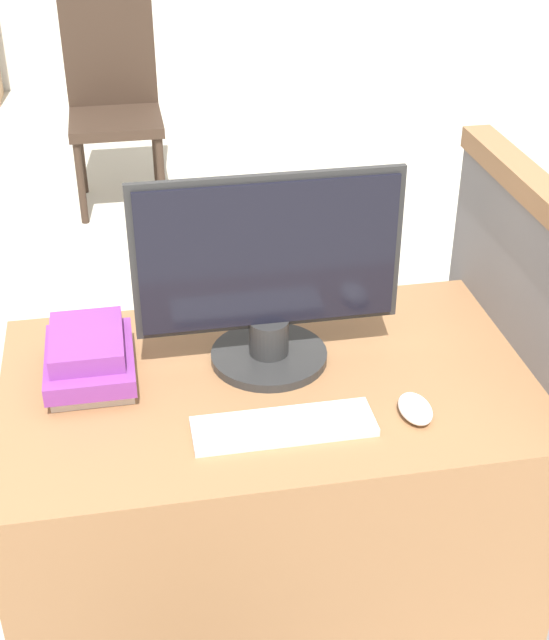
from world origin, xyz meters
name	(u,v)px	position (x,y,z in m)	size (l,w,h in m)	color
desk	(269,507)	(0.00, 0.35, 0.37)	(1.13, 0.69, 0.74)	#8C603D
carrel_divider	(510,402)	(0.59, 0.39, 0.57)	(0.07, 0.77, 1.12)	slate
monitor	(269,276)	(0.02, 0.42, 0.95)	(0.57, 0.26, 0.44)	#282828
keyboard	(283,427)	(0.00, 0.17, 0.75)	(0.36, 0.11, 0.02)	silver
mouse	(415,409)	(0.27, 0.17, 0.75)	(0.06, 0.11, 0.03)	white
book_stack	(90,358)	(-0.37, 0.42, 0.79)	(0.18, 0.26, 0.11)	silver
far_chair	(113,95)	(-0.27, 3.13, 0.53)	(0.44, 0.44, 0.98)	#38281E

